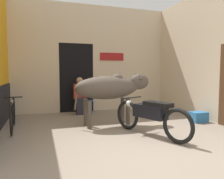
% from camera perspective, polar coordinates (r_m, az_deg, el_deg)
% --- Properties ---
extents(ground_plane, '(30.00, 30.00, 0.00)m').
position_cam_1_polar(ground_plane, '(3.96, 10.03, -15.81)').
color(ground_plane, gray).
extents(wall_back_with_doorway, '(5.45, 0.93, 3.72)m').
position_cam_1_polar(wall_back_with_doorway, '(7.99, -6.88, 6.23)').
color(wall_back_with_doorway, beige).
rests_on(wall_back_with_doorway, ground_plane).
extents(wall_right_with_door, '(0.22, 4.31, 3.72)m').
position_cam_1_polar(wall_right_with_door, '(7.08, 22.45, 7.87)').
color(wall_right_with_door, beige).
rests_on(wall_right_with_door, ground_plane).
extents(cow, '(2.08, 0.72, 1.38)m').
position_cam_1_polar(cow, '(5.65, -0.13, 0.44)').
color(cow, '#4C4238').
rests_on(cow, ground_plane).
extents(motorcycle_near, '(0.90, 1.99, 0.80)m').
position_cam_1_polar(motorcycle_near, '(4.81, 9.90, -6.50)').
color(motorcycle_near, black).
rests_on(motorcycle_near, ground_plane).
extents(bicycle, '(0.44, 1.77, 0.75)m').
position_cam_1_polar(bicycle, '(5.78, -24.52, -5.83)').
color(bicycle, black).
rests_on(bicycle, ground_plane).
extents(shopkeeper_seated, '(0.40, 0.34, 1.22)m').
position_cam_1_polar(shopkeeper_seated, '(7.26, -8.35, -1.33)').
color(shopkeeper_seated, '#282833').
rests_on(shopkeeper_seated, ground_plane).
extents(plastic_stool, '(0.30, 0.30, 0.45)m').
position_cam_1_polar(plastic_stool, '(7.34, -6.04, -4.42)').
color(plastic_stool, '#2856B2').
rests_on(plastic_stool, ground_plane).
extents(crate, '(0.44, 0.32, 0.28)m').
position_cam_1_polar(crate, '(6.56, 21.65, -6.66)').
color(crate, teal).
rests_on(crate, ground_plane).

